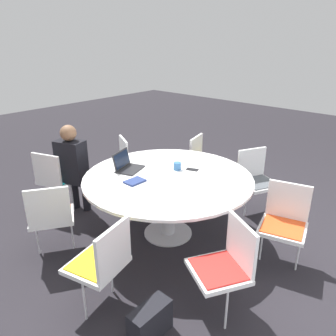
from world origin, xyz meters
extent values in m
plane|color=black|center=(0.00, 0.00, 0.00)|extent=(16.00, 16.00, 0.00)
cylinder|color=#B7B7BC|center=(0.00, 0.00, 0.01)|extent=(0.57, 0.57, 0.02)
cylinder|color=#B7B7BC|center=(0.00, 0.00, 0.37)|extent=(0.16, 0.16, 0.70)
cylinder|color=white|center=(0.00, 0.00, 0.73)|extent=(1.89, 1.89, 0.03)
cube|color=silver|center=(0.50, -1.49, 0.43)|extent=(0.54, 0.55, 0.04)
cube|color=teal|center=(0.50, -1.49, 0.45)|extent=(0.47, 0.49, 0.01)
cube|color=silver|center=(0.69, -1.43, 0.65)|extent=(0.16, 0.41, 0.40)
cylinder|color=silver|center=(0.56, -1.66, 0.20)|extent=(0.02, 0.02, 0.41)
cylinder|color=silver|center=(0.45, -1.32, 0.20)|extent=(0.02, 0.02, 0.41)
cube|color=silver|center=(1.07, -0.68, 0.43)|extent=(0.60, 0.59, 0.04)
cube|color=#E04C1E|center=(1.07, -0.68, 0.45)|extent=(0.53, 0.52, 0.01)
cube|color=silver|center=(1.18, -0.52, 0.65)|extent=(0.37, 0.25, 0.40)
cylinder|color=silver|center=(1.23, -0.78, 0.20)|extent=(0.02, 0.02, 0.41)
cylinder|color=silver|center=(0.92, -0.59, 0.20)|extent=(0.02, 0.02, 0.41)
cube|color=silver|center=(1.24, 0.30, 0.43)|extent=(0.53, 0.51, 0.04)
cube|color=gold|center=(1.24, 0.30, 0.45)|extent=(0.46, 0.45, 0.01)
cube|color=silver|center=(1.19, 0.49, 0.65)|extent=(0.41, 0.13, 0.40)
cylinder|color=silver|center=(1.41, 0.35, 0.20)|extent=(0.02, 0.02, 0.41)
cylinder|color=silver|center=(1.06, 0.26, 0.20)|extent=(0.02, 0.02, 0.41)
cube|color=silver|center=(0.63, 1.11, 0.43)|extent=(0.58, 0.59, 0.04)
cube|color=red|center=(0.63, 1.11, 0.45)|extent=(0.51, 0.52, 0.01)
cube|color=silver|center=(0.46, 1.20, 0.65)|extent=(0.23, 0.38, 0.40)
cylinder|color=silver|center=(0.72, 1.26, 0.20)|extent=(0.02, 0.02, 0.41)
cylinder|color=silver|center=(0.54, 0.95, 0.20)|extent=(0.02, 0.02, 0.41)
cube|color=silver|center=(-0.33, 1.23, 0.43)|extent=(0.52, 0.53, 0.04)
cube|color=#E04C1E|center=(-0.33, 1.23, 0.45)|extent=(0.46, 0.47, 0.01)
cube|color=silver|center=(-0.52, 1.18, 0.65)|extent=(0.14, 0.41, 0.40)
cylinder|color=silver|center=(-0.37, 1.40, 0.20)|extent=(0.02, 0.02, 0.41)
cylinder|color=silver|center=(-0.28, 1.06, 0.20)|extent=(0.02, 0.02, 0.41)
cube|color=silver|center=(-1.15, 0.55, 0.43)|extent=(0.58, 0.57, 0.04)
cube|color=#4C5156|center=(-1.15, 0.55, 0.45)|extent=(0.51, 0.50, 0.01)
cube|color=silver|center=(-1.23, 0.37, 0.65)|extent=(0.39, 0.21, 0.40)
cylinder|color=silver|center=(-1.31, 0.63, 0.20)|extent=(0.02, 0.02, 0.41)
cylinder|color=silver|center=(-0.99, 0.47, 0.20)|extent=(0.02, 0.02, 0.41)
cube|color=silver|center=(-1.23, -0.32, 0.43)|extent=(0.53, 0.52, 0.04)
cube|color=gold|center=(-1.23, -0.32, 0.45)|extent=(0.47, 0.45, 0.01)
cube|color=silver|center=(-1.18, -0.51, 0.65)|extent=(0.41, 0.13, 0.40)
cylinder|color=silver|center=(-1.41, -0.36, 0.20)|extent=(0.02, 0.02, 0.41)
cylinder|color=silver|center=(-1.06, -0.27, 0.20)|extent=(0.02, 0.02, 0.41)
cube|color=silver|center=(-0.58, -1.13, 0.43)|extent=(0.57, 0.58, 0.04)
cube|color=red|center=(-0.58, -1.13, 0.45)|extent=(0.51, 0.51, 0.01)
cube|color=silver|center=(-0.41, -1.22, 0.65)|extent=(0.22, 0.39, 0.40)
cylinder|color=silver|center=(-0.66, -1.29, 0.20)|extent=(0.02, 0.02, 0.41)
cylinder|color=silver|center=(-0.50, -0.97, 0.20)|extent=(0.02, 0.02, 0.41)
cylinder|color=black|center=(0.36, -1.38, 0.22)|extent=(0.10, 0.10, 0.45)
cylinder|color=black|center=(0.30, -1.21, 0.22)|extent=(0.10, 0.10, 0.45)
cube|color=black|center=(0.43, -1.26, 0.72)|extent=(0.32, 0.41, 0.55)
sphere|color=brown|center=(0.43, -1.26, 1.10)|extent=(0.20, 0.20, 0.20)
cube|color=#232326|center=(0.15, -0.46, 0.76)|extent=(0.38, 0.33, 0.02)
cube|color=#232326|center=(0.19, -0.56, 0.86)|extent=(0.32, 0.15, 0.20)
cube|color=black|center=(0.19, -0.56, 0.86)|extent=(0.29, 0.13, 0.17)
cube|color=navy|center=(0.36, -0.16, 0.76)|extent=(0.21, 0.16, 0.02)
cylinder|color=#33669E|center=(-0.22, -0.05, 0.79)|extent=(0.09, 0.09, 0.09)
cube|color=black|center=(-0.33, 0.08, 0.75)|extent=(0.11, 0.16, 0.01)
cube|color=black|center=(1.17, 0.86, 0.14)|extent=(0.36, 0.16, 0.28)
camera|label=1|loc=(2.50, 2.24, 2.20)|focal=35.00mm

